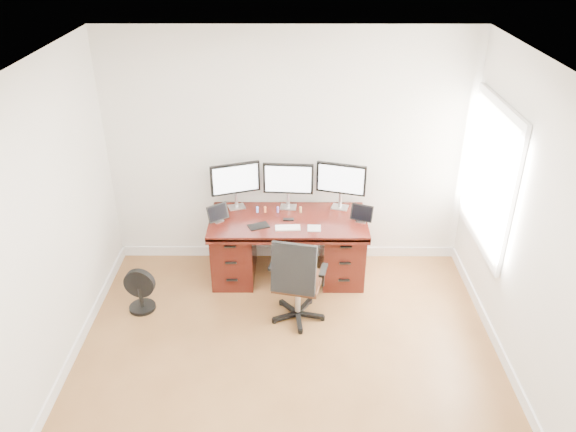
{
  "coord_description": "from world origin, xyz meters",
  "views": [
    {
      "loc": [
        0.02,
        -3.51,
        3.68
      ],
      "look_at": [
        0.0,
        1.5,
        0.95
      ],
      "focal_mm": 35.0,
      "sensor_mm": 36.0,
      "label": 1
    }
  ],
  "objects_px": {
    "monitor_center": "(288,180)",
    "keyboard": "(288,228)",
    "office_chair": "(297,294)",
    "floor_fan": "(140,291)",
    "desk": "(288,245)"
  },
  "relations": [
    {
      "from": "desk",
      "to": "monitor_center",
      "type": "relative_size",
      "value": 3.08
    },
    {
      "from": "floor_fan",
      "to": "keyboard",
      "type": "relative_size",
      "value": 1.79
    },
    {
      "from": "office_chair",
      "to": "monitor_center",
      "type": "distance_m",
      "value": 1.29
    },
    {
      "from": "desk",
      "to": "floor_fan",
      "type": "bearing_deg",
      "value": -157.57
    },
    {
      "from": "office_chair",
      "to": "keyboard",
      "type": "xyz_separation_m",
      "value": [
        -0.09,
        0.57,
        0.43
      ]
    },
    {
      "from": "desk",
      "to": "floor_fan",
      "type": "distance_m",
      "value": 1.66
    },
    {
      "from": "desk",
      "to": "keyboard",
      "type": "relative_size",
      "value": 6.47
    },
    {
      "from": "office_chair",
      "to": "desk",
      "type": "bearing_deg",
      "value": 109.23
    },
    {
      "from": "monitor_center",
      "to": "keyboard",
      "type": "relative_size",
      "value": 2.1
    },
    {
      "from": "desk",
      "to": "keyboard",
      "type": "bearing_deg",
      "value": -90.8
    },
    {
      "from": "floor_fan",
      "to": "monitor_center",
      "type": "relative_size",
      "value": 0.86
    },
    {
      "from": "office_chair",
      "to": "monitor_center",
      "type": "relative_size",
      "value": 1.78
    },
    {
      "from": "floor_fan",
      "to": "keyboard",
      "type": "height_order",
      "value": "keyboard"
    },
    {
      "from": "floor_fan",
      "to": "desk",
      "type": "bearing_deg",
      "value": 29.13
    },
    {
      "from": "monitor_center",
      "to": "keyboard",
      "type": "bearing_deg",
      "value": -86.17
    }
  ]
}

